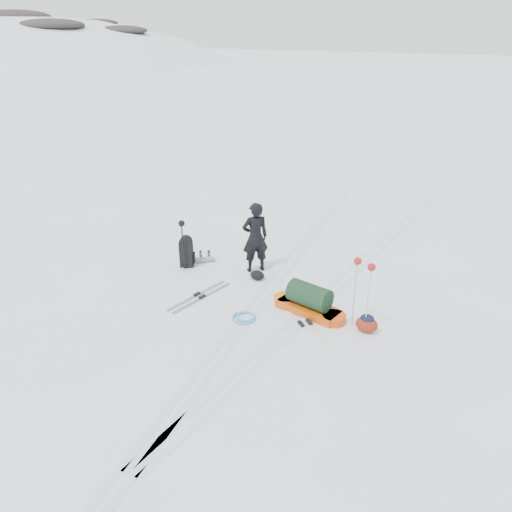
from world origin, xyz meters
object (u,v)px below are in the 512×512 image
object	(u,v)px
pulk_sled	(309,302)
ski_poles_black	(182,229)
expedition_rucksack	(189,252)
skier	(255,237)

from	to	relation	value
pulk_sled	ski_poles_black	world-z (taller)	ski_poles_black
pulk_sled	expedition_rucksack	world-z (taller)	expedition_rucksack
skier	pulk_sled	xyz separation A→B (m)	(1.90, -1.30, -0.64)
skier	pulk_sled	distance (m)	2.39
expedition_rucksack	ski_poles_black	distance (m)	0.72
pulk_sled	expedition_rucksack	distance (m)	3.62
ski_poles_black	pulk_sled	bearing A→B (deg)	-17.51
pulk_sled	skier	bearing A→B (deg)	158.66
expedition_rucksack	ski_poles_black	world-z (taller)	ski_poles_black
skier	expedition_rucksack	world-z (taller)	skier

